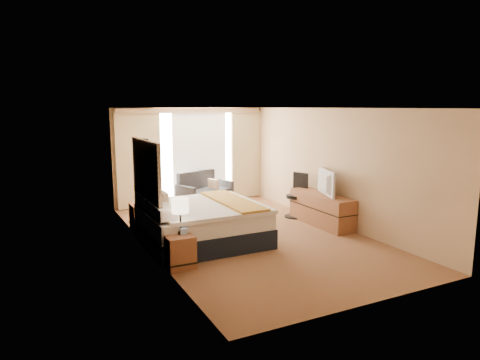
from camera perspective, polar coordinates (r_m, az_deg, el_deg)
name	(u,v)px	position (r m, az deg, el deg)	size (l,w,h in m)	color
floor	(249,235)	(8.94, 1.24, -7.35)	(4.20, 7.00, 0.02)	#521719
ceiling	(250,108)	(8.54, 1.31, 9.57)	(4.20, 7.00, 0.02)	white
wall_back	(190,156)	(11.83, -6.65, 3.25)	(4.20, 0.02, 2.60)	tan
wall_front	(375,210)	(5.84, 17.52, -3.86)	(4.20, 0.02, 2.60)	tan
wall_left	(147,181)	(7.90, -12.33, -0.15)	(0.02, 7.00, 2.60)	tan
wall_right	(332,167)	(9.79, 12.23, 1.74)	(0.02, 7.00, 2.60)	tan
headboard	(146,180)	(8.10, -12.41, -0.05)	(0.06, 1.85, 1.50)	black
nightstand_left	(179,251)	(7.23, -8.16, -9.33)	(0.45, 0.52, 0.55)	#9C5E39
nightstand_right	(142,216)	(9.55, -12.93, -4.76)	(0.45, 0.52, 0.55)	#9C5E39
media_dresser	(321,209)	(9.80, 10.79, -3.86)	(0.50, 1.80, 0.70)	#9C5E39
window	(199,155)	(11.88, -5.47, 3.40)	(2.30, 0.02, 2.30)	white
curtains	(191,152)	(11.71, -6.49, 3.72)	(4.12, 0.19, 2.56)	beige
bed	(201,223)	(8.39, -5.16, -5.72)	(2.23, 2.03, 1.08)	black
loveseat	(204,194)	(11.63, -4.81, -1.83)	(1.61, 1.19, 0.90)	#521E17
floor_lamp	(144,162)	(10.23, -12.63, 2.29)	(0.24, 0.24, 1.90)	black
desk_chair	(297,197)	(10.37, 7.61, -2.31)	(0.53, 0.52, 1.06)	black
lamp_left	(180,206)	(7.09, -7.99, -3.48)	(0.29, 0.29, 0.60)	black
lamp_right	(141,185)	(9.34, -13.10, -0.68)	(0.26, 0.26, 0.55)	black
tissue_box	(183,231)	(7.16, -7.55, -6.78)	(0.11, 0.11, 0.10)	#99B5ED
telephone	(144,202)	(9.52, -12.62, -2.85)	(0.19, 0.15, 0.08)	black
television	(322,182)	(9.60, 10.88, -0.31)	(0.97, 0.13, 0.56)	black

